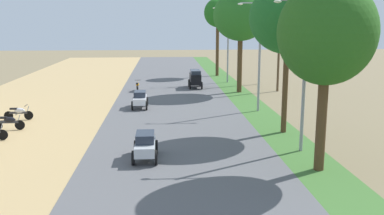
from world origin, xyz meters
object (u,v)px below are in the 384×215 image
object	(u,v)px
car_sedan_white	(140,99)
car_van_black	(195,78)
median_tree_second	(288,18)
median_tree_fourth	(218,14)
parked_motorbike_seventh	(19,112)
parked_motorbike_sixth	(9,121)
utility_pole_far	(260,37)
car_sedan_silver	(145,145)
median_tree_third	(241,16)
streetlamp_near	(305,64)
motorbike_ahead_second	(137,86)
utility_pole_near	(279,37)
streetlamp_mid	(260,48)
streetlamp_far	(228,39)
median_tree_nearest	(327,33)

from	to	relation	value
car_sedan_white	car_van_black	distance (m)	10.24
median_tree_second	median_tree_fourth	size ratio (longest dim) A/B	0.96
parked_motorbike_seventh	median_tree_fourth	xyz separation A→B (m)	(15.30, 21.52, 6.46)
car_sedan_white	parked_motorbike_sixth	bearing A→B (deg)	-140.61
utility_pole_far	car_sedan_silver	world-z (taller)	utility_pole_far
median_tree_third	streetlamp_near	size ratio (longest dim) A/B	1.21
median_tree_third	motorbike_ahead_second	world-z (taller)	median_tree_third
utility_pole_near	car_sedan_white	world-z (taller)	utility_pole_near
streetlamp_mid	car_van_black	distance (m)	11.72
utility_pole_near	streetlamp_near	bearing A→B (deg)	-101.48
median_tree_second	median_tree_third	distance (m)	13.98
streetlamp_near	streetlamp_mid	size ratio (longest dim) A/B	0.97
car_sedan_silver	streetlamp_near	bearing A→B (deg)	6.27
streetlamp_far	utility_pole_near	size ratio (longest dim) A/B	0.82
median_tree_nearest	median_tree_second	size ratio (longest dim) A/B	0.94
streetlamp_far	median_tree_second	bearing A→B (deg)	-89.60
streetlamp_mid	motorbike_ahead_second	size ratio (longest dim) A/B	4.14
parked_motorbike_seventh	streetlamp_near	size ratio (longest dim) A/B	0.25
streetlamp_mid	motorbike_ahead_second	world-z (taller)	streetlamp_mid
utility_pole_near	motorbike_ahead_second	bearing A→B (deg)	177.87
car_van_black	motorbike_ahead_second	size ratio (longest dim) A/B	1.34
car_sedan_silver	streetlamp_mid	bearing A→B (deg)	54.14
car_sedan_silver	car_sedan_white	distance (m)	11.82
parked_motorbike_sixth	median_tree_third	distance (m)	20.78
streetlamp_far	car_van_black	world-z (taller)	streetlamp_far
streetlamp_far	car_van_black	distance (m)	6.17
parked_motorbike_seventh	median_tree_third	size ratio (longest dim) A/B	0.21
median_tree_nearest	car_van_black	size ratio (longest dim) A/B	3.24
median_tree_fourth	median_tree_third	bearing A→B (deg)	-87.64
motorbike_ahead_second	streetlamp_near	bearing A→B (deg)	-64.51
median_tree_nearest	streetlamp_mid	size ratio (longest dim) A/B	1.05
streetlamp_mid	parked_motorbike_sixth	bearing A→B (deg)	-164.22
parked_motorbike_sixth	motorbike_ahead_second	bearing A→B (deg)	63.98
streetlamp_far	car_van_black	xyz separation A→B (m)	(-3.58, -3.68, -3.43)
median_tree_third	car_sedan_white	world-z (taller)	median_tree_third
parked_motorbike_seventh	streetlamp_mid	xyz separation A→B (m)	(15.68, 1.76, 3.83)
parked_motorbike_sixth	median_tree_nearest	bearing A→B (deg)	-27.00
streetlamp_near	motorbike_ahead_second	bearing A→B (deg)	115.49
streetlamp_far	utility_pole_far	distance (m)	3.22
car_sedan_silver	car_van_black	size ratio (longest dim) A/B	0.94
utility_pole_near	car_sedan_white	bearing A→B (deg)	-149.21
median_tree_third	median_tree_nearest	bearing A→B (deg)	-90.58
car_sedan_silver	motorbike_ahead_second	bearing A→B (deg)	94.20
utility_pole_near	motorbike_ahead_second	xyz separation A→B (m)	(-12.51, 0.47, -4.26)
streetlamp_mid	car_sedan_silver	size ratio (longest dim) A/B	3.30
median_tree_third	streetlamp_far	bearing A→B (deg)	90.96
median_tree_nearest	streetlamp_far	distance (m)	26.51
median_tree_nearest	streetlamp_far	bearing A→B (deg)	89.78
streetlamp_mid	car_van_black	size ratio (longest dim) A/B	3.10
car_sedan_white	utility_pole_far	bearing A→B (deg)	45.99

